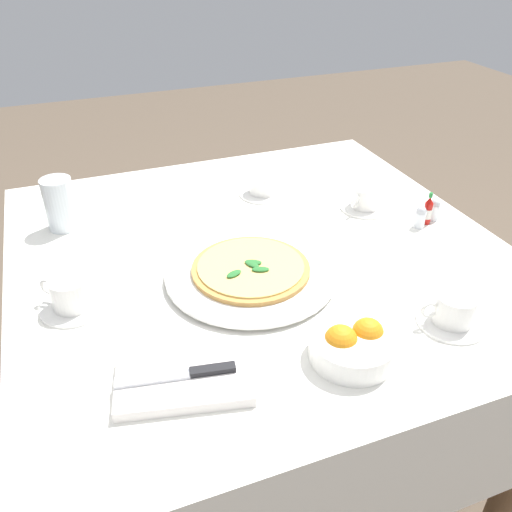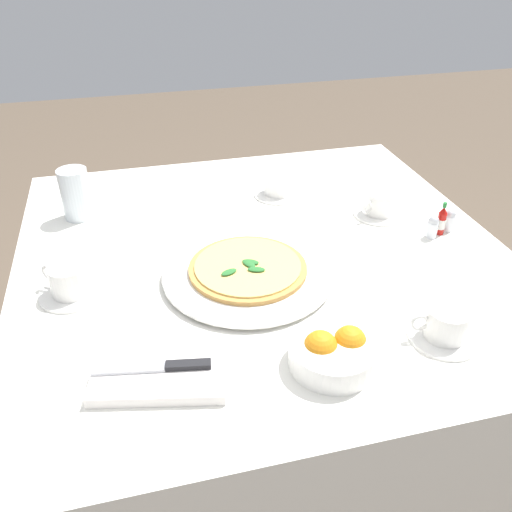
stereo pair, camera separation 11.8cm
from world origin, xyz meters
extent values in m
plane|color=brown|center=(0.00, 0.00, 0.00)|extent=(8.00, 8.00, 0.00)
cube|color=white|center=(0.00, 0.00, 0.73)|extent=(1.10, 1.10, 0.02)
cube|color=white|center=(0.00, -0.54, 0.58)|extent=(1.10, 0.01, 0.28)
cube|color=white|center=(0.00, 0.54, 0.58)|extent=(1.10, 0.01, 0.28)
cube|color=white|center=(-0.54, 0.00, 0.58)|extent=(0.01, 1.10, 0.28)
cube|color=white|center=(0.54, 0.00, 0.58)|extent=(0.01, 1.10, 0.28)
cylinder|color=brown|center=(-0.45, -0.45, 0.36)|extent=(0.06, 0.06, 0.72)
cylinder|color=brown|center=(0.45, -0.45, 0.36)|extent=(0.06, 0.06, 0.72)
cylinder|color=white|center=(0.06, 0.09, 0.75)|extent=(0.22, 0.22, 0.01)
cylinder|color=white|center=(0.06, 0.09, 0.76)|extent=(0.36, 0.36, 0.01)
cylinder|color=#C68E47|center=(0.06, 0.09, 0.77)|extent=(0.25, 0.25, 0.01)
cylinder|color=#EAC66B|center=(0.06, 0.09, 0.77)|extent=(0.22, 0.22, 0.00)
ellipsoid|color=#2D7533|center=(0.10, 0.11, 0.78)|extent=(0.04, 0.03, 0.01)
ellipsoid|color=#2D7533|center=(0.05, 0.12, 0.78)|extent=(0.04, 0.03, 0.01)
ellipsoid|color=#2D7533|center=(0.06, 0.09, 0.78)|extent=(0.03, 0.04, 0.01)
ellipsoid|color=#2D7533|center=(0.05, 0.09, 0.78)|extent=(0.04, 0.03, 0.01)
cylinder|color=white|center=(-0.11, -0.27, 0.75)|extent=(0.13, 0.13, 0.01)
cylinder|color=white|center=(-0.11, -0.27, 0.77)|extent=(0.08, 0.08, 0.05)
torus|color=white|center=(-0.13, -0.32, 0.78)|extent=(0.02, 0.03, 0.03)
cylinder|color=black|center=(-0.11, -0.27, 0.80)|extent=(0.07, 0.07, 0.00)
cylinder|color=white|center=(0.42, 0.07, 0.75)|extent=(0.13, 0.13, 0.01)
cylinder|color=white|center=(0.42, 0.07, 0.78)|extent=(0.08, 0.08, 0.06)
torus|color=white|center=(0.46, 0.03, 0.78)|extent=(0.03, 0.03, 0.03)
cylinder|color=black|center=(0.42, 0.07, 0.81)|extent=(0.07, 0.07, 0.00)
cylinder|color=white|center=(-0.33, -0.10, 0.75)|extent=(0.13, 0.13, 0.01)
cylinder|color=white|center=(-0.33, -0.10, 0.78)|extent=(0.08, 0.08, 0.06)
torus|color=white|center=(-0.29, -0.08, 0.78)|extent=(0.03, 0.02, 0.03)
cylinder|color=black|center=(-0.33, -0.10, 0.80)|extent=(0.07, 0.07, 0.00)
cylinder|color=white|center=(-0.24, 0.37, 0.75)|extent=(0.13, 0.13, 0.01)
cylinder|color=white|center=(-0.24, 0.37, 0.78)|extent=(0.08, 0.08, 0.06)
torus|color=white|center=(-0.19, 0.36, 0.78)|extent=(0.04, 0.01, 0.03)
cylinder|color=black|center=(-0.24, 0.37, 0.80)|extent=(0.07, 0.07, 0.00)
cylinder|color=white|center=(0.41, -0.27, 0.81)|extent=(0.07, 0.07, 0.13)
cylinder|color=silver|center=(0.41, -0.27, 0.77)|extent=(0.06, 0.06, 0.06)
cube|color=white|center=(0.27, 0.34, 0.75)|extent=(0.24, 0.17, 0.02)
cube|color=silver|center=(0.32, 0.33, 0.77)|extent=(0.12, 0.04, 0.01)
cube|color=black|center=(0.22, 0.35, 0.77)|extent=(0.08, 0.03, 0.01)
cylinder|color=white|center=(-0.02, 0.38, 0.76)|extent=(0.15, 0.15, 0.04)
sphere|color=orange|center=(0.00, 0.37, 0.78)|extent=(0.06, 0.06, 0.06)
sphere|color=orange|center=(-0.05, 0.37, 0.78)|extent=(0.06, 0.06, 0.06)
cylinder|color=#B7140F|center=(-0.43, 0.03, 0.77)|extent=(0.02, 0.02, 0.05)
cylinder|color=white|center=(-0.43, 0.03, 0.77)|extent=(0.02, 0.02, 0.02)
cone|color=#B7140F|center=(-0.43, 0.03, 0.81)|extent=(0.02, 0.02, 0.02)
cylinder|color=#1E722D|center=(-0.43, 0.03, 0.82)|extent=(0.01, 0.01, 0.01)
cylinder|color=white|center=(-0.40, 0.04, 0.76)|extent=(0.03, 0.03, 0.04)
cylinder|color=white|center=(-0.40, 0.04, 0.76)|extent=(0.02, 0.02, 0.03)
sphere|color=silver|center=(-0.40, 0.04, 0.79)|extent=(0.02, 0.02, 0.02)
cylinder|color=white|center=(-0.46, 0.02, 0.76)|extent=(0.03, 0.03, 0.04)
cylinder|color=#38332D|center=(-0.46, 0.02, 0.76)|extent=(0.02, 0.02, 0.03)
sphere|color=silver|center=(-0.46, 0.02, 0.79)|extent=(0.02, 0.02, 0.02)
camera|label=1|loc=(0.38, 0.97, 1.40)|focal=37.88mm
camera|label=2|loc=(0.27, 1.01, 1.40)|focal=37.88mm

